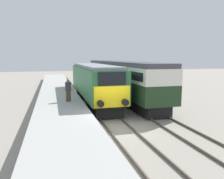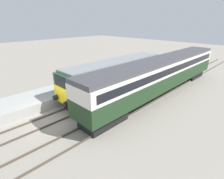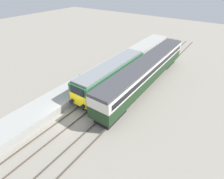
% 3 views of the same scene
% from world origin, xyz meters
% --- Properties ---
extents(ground_plane, '(120.00, 120.00, 0.00)m').
position_xyz_m(ground_plane, '(0.00, 0.00, 0.00)').
color(ground_plane, gray).
extents(platform_left, '(3.50, 50.00, 0.96)m').
position_xyz_m(platform_left, '(-3.30, 8.00, 0.48)').
color(platform_left, '#A8A8A3').
rests_on(platform_left, ground_plane).
extents(rails_near_track, '(1.51, 60.00, 0.14)m').
position_xyz_m(rails_near_track, '(0.00, 5.00, 0.07)').
color(rails_near_track, '#4C4238').
rests_on(rails_near_track, ground_plane).
extents(rails_far_track, '(1.50, 60.00, 0.14)m').
position_xyz_m(rails_far_track, '(3.40, 5.00, 0.07)').
color(rails_far_track, '#4C4238').
rests_on(rails_far_track, ground_plane).
extents(locomotive, '(2.70, 13.17, 3.66)m').
position_xyz_m(locomotive, '(0.00, 7.75, 2.04)').
color(locomotive, black).
rests_on(locomotive, ground_plane).
extents(passenger_carriage, '(2.75, 21.18, 3.91)m').
position_xyz_m(passenger_carriage, '(3.40, 11.16, 2.39)').
color(passenger_carriage, black).
rests_on(passenger_carriage, ground_plane).
extents(person_on_platform, '(0.44, 0.26, 1.72)m').
position_xyz_m(person_on_platform, '(-2.64, 4.53, 1.81)').
color(person_on_platform, '#473828').
rests_on(person_on_platform, platform_left).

